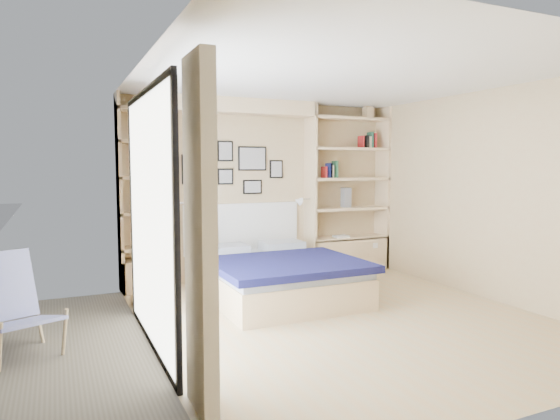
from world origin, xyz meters
name	(u,v)px	position (x,y,z in m)	size (l,w,h in m)	color
ground	(343,318)	(0.00, 0.00, 0.00)	(4.50, 4.50, 0.00)	tan
room_shell	(255,207)	(-0.39, 1.52, 1.08)	(4.50, 4.50, 4.50)	tan
bed	(275,275)	(-0.31, 1.07, 0.27)	(1.70, 2.22, 1.07)	beige
photo_gallery	(232,165)	(-0.45, 2.22, 1.60)	(1.48, 0.02, 0.82)	black
reading_lamps	(248,202)	(-0.30, 2.00, 1.10)	(1.92, 0.12, 0.15)	silver
shelf_decor	(332,161)	(1.05, 2.07, 1.68)	(3.52, 0.23, 2.03)	#A51E1E
deck_chair	(13,306)	(-3.07, 0.31, 0.42)	(0.80, 1.00, 0.87)	tan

